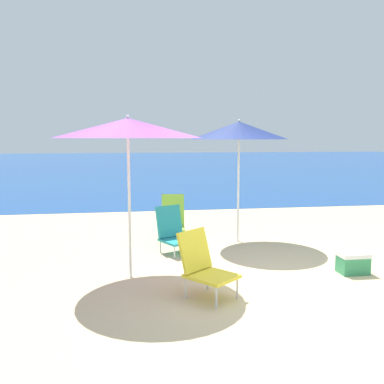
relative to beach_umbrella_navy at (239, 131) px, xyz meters
name	(u,v)px	position (x,y,z in m)	size (l,w,h in m)	color
ground_plane	(279,287)	(-0.10, -2.34, -1.94)	(60.00, 60.00, 0.00)	#D1BA89
sea_water	(152,163)	(-0.10, 23.29, -1.93)	(60.00, 40.00, 0.01)	#19478C
beach_umbrella_navy	(239,131)	(0.00, 0.00, 0.00)	(1.66, 1.66, 2.13)	white
beach_umbrella_purple	(128,128)	(-1.90, -1.69, 0.00)	(1.88, 1.88, 2.10)	white
beach_chair_lime	(173,218)	(-1.10, 0.42, -1.57)	(0.46, 0.55, 0.79)	silver
beach_chair_yellow	(204,264)	(-1.07, -2.51, -1.56)	(0.73, 0.75, 0.75)	silver
beach_chair_teal	(173,231)	(-1.21, -0.55, -1.60)	(0.64, 0.70, 0.73)	silver
cooler_box	(353,263)	(1.07, -2.00, -1.79)	(0.39, 0.27, 0.29)	#338C59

